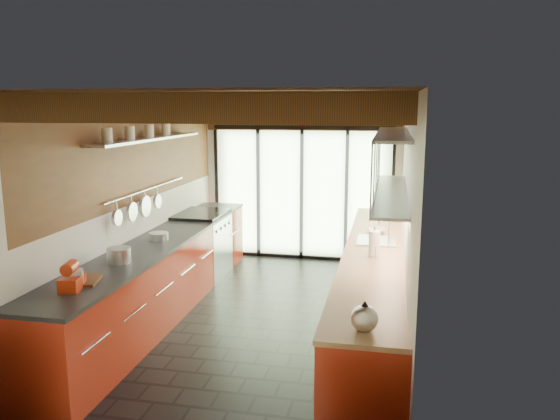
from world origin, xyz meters
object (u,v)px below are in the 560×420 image
object	(u,v)px
kettle	(364,317)
soap_bottle	(374,248)
bowl	(377,231)
stand_mixer	(72,278)
paper_towel	(374,244)

from	to	relation	value
kettle	soap_bottle	xyz separation A→B (m)	(0.00, 1.97, -0.01)
bowl	soap_bottle	bearing A→B (deg)	-90.00
stand_mixer	soap_bottle	distance (m)	2.99
stand_mixer	soap_bottle	world-z (taller)	stand_mixer
kettle	paper_towel	xyz separation A→B (m)	(0.00, 1.98, 0.03)
bowl	paper_towel	bearing A→B (deg)	-90.00
paper_towel	bowl	size ratio (longest dim) A/B	1.44
paper_towel	soap_bottle	bearing A→B (deg)	-90.00
stand_mixer	kettle	distance (m)	2.57
bowl	stand_mixer	bearing A→B (deg)	-133.36
kettle	stand_mixer	bearing A→B (deg)	171.24
stand_mixer	bowl	world-z (taller)	stand_mixer
kettle	paper_towel	size ratio (longest dim) A/B	0.78
paper_towel	soap_bottle	world-z (taller)	paper_towel
kettle	soap_bottle	world-z (taller)	kettle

